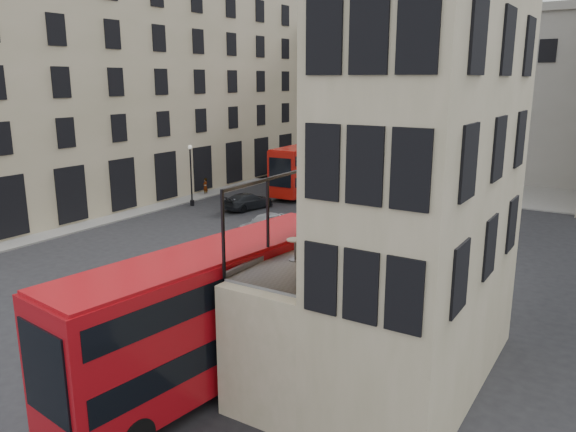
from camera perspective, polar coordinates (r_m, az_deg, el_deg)
The scene contains 31 objects.
ground at distance 26.44m, azimuth -7.99°, elevation -10.53°, with size 140.00×140.00×0.00m, color black.
host_building_main at distance 19.42m, azimuth 14.39°, elevation 4.37°, with size 7.26×11.40×15.10m.
host_frontage at distance 22.21m, azimuth 4.94°, elevation -8.98°, with size 3.00×11.00×4.50m, color beige.
cafe_floor at distance 21.43m, azimuth 5.07°, elevation -3.30°, with size 3.00×10.00×0.10m, color slate.
building_left at distance 57.37m, azimuth -16.48°, elevation 13.75°, with size 14.60×50.60×22.00m.
gateway at distance 69.46m, azimuth 15.09°, elevation 12.08°, with size 35.00×10.60×18.00m.
pavement_far at distance 61.29m, azimuth 10.85°, elevation 3.37°, with size 40.00×12.00×0.12m, color slate.
pavement_left at distance 49.58m, azimuth -18.65°, elevation 0.47°, with size 8.00×48.00×0.12m, color slate.
traffic_light_near at distance 35.61m, azimuth 3.10°, elevation 0.09°, with size 0.16×0.20×3.80m.
traffic_light_far at distance 56.20m, azimuth -1.45°, elevation 5.13°, with size 0.16×0.20×3.80m.
street_lamp_a at distance 49.60m, azimuth -9.81°, elevation 3.75°, with size 0.36×0.36×5.33m.
street_lamp_b at distance 57.25m, azimuth 9.48°, elevation 5.08°, with size 0.36×0.36×5.33m.
bus_near at distance 20.56m, azimuth -7.63°, elevation -9.27°, with size 4.39×12.81×5.01m.
bus_far at distance 54.77m, azimuth 2.36°, elevation 5.15°, with size 3.20×11.97×4.73m.
car_a at distance 40.45m, azimuth -2.33°, elevation -0.73°, with size 1.70×4.24×1.44m, color #93949A.
car_b at distance 49.63m, azimuth 11.97°, elevation 1.65°, with size 1.46×4.17×1.38m, color #AC210A.
car_c at distance 48.00m, azimuth -4.09°, elevation 1.52°, with size 1.95×4.80×1.39m, color black.
bicycle at distance 34.20m, azimuth -3.11°, elevation -3.89°, with size 0.62×1.78×0.94m, color gray.
cyclist at distance 35.30m, azimuth 0.16°, elevation -2.79°, with size 0.56×0.37×1.54m, color #CFF619.
pedestrian_a at distance 58.22m, azimuth 1.22°, elevation 3.86°, with size 0.83×0.64×1.70m, color gray.
pedestrian_b at distance 55.37m, azimuth 6.97°, elevation 3.24°, with size 1.08×0.62×1.67m, color gray.
pedestrian_c at distance 62.61m, azimuth 12.53°, elevation 4.35°, with size 1.14×0.47×1.94m, color gray.
pedestrian_d at distance 52.64m, azimuth 14.88°, elevation 2.40°, with size 0.87×0.57×1.79m, color gray.
pedestrian_e at distance 54.25m, azimuth -8.40°, elevation 2.96°, with size 0.60×0.39×1.65m, color gray.
cafe_table_near at distance 19.66m, azimuth 0.74°, elevation -3.11°, with size 0.61×0.61×0.77m.
cafe_table_mid at distance 21.32m, azimuth 2.51°, elevation -1.65°, with size 0.67×0.67×0.84m.
cafe_table_far at distance 24.47m, azimuth 6.74°, elevation 0.25°, with size 0.65×0.65×0.82m.
cafe_chair_a at distance 17.99m, azimuth 2.08°, elevation -5.54°, with size 0.47×0.47×0.89m.
cafe_chair_b at distance 21.15m, azimuth 7.37°, elevation -2.78°, with size 0.38×0.38×0.77m.
cafe_chair_c at distance 21.79m, azimuth 9.06°, elevation -2.33°, with size 0.47×0.47×0.79m.
cafe_chair_d at distance 23.20m, azimuth 10.33°, elevation -1.43°, with size 0.40×0.40×0.75m.
Camera 1 is at (15.76, -18.29, 10.79)m, focal length 35.00 mm.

